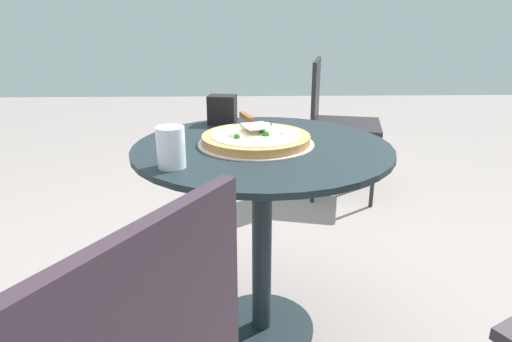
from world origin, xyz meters
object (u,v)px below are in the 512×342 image
pizza_on_tray (256,139)px  napkin_dispenser (222,110)px  drinking_cup (171,147)px  pizza_server (251,121)px  patio_table (262,194)px  patio_chair_far (334,116)px

pizza_on_tray → napkin_dispenser: bearing=-67.5°
drinking_cup → napkin_dispenser: bearing=-102.7°
pizza_on_tray → pizza_server: pizza_server is taller
patio_table → pizza_server: bearing=-70.4°
patio_table → drinking_cup: drinking_cup is taller
patio_table → pizza_on_tray: bearing=-26.5°
drinking_cup → napkin_dispenser: size_ratio=1.04×
pizza_server → patio_chair_far: patio_chair_far is taller
drinking_cup → pizza_on_tray: bearing=-136.5°
pizza_server → patio_chair_far: size_ratio=0.25×
patio_table → drinking_cup: bearing=39.9°
pizza_on_tray → patio_chair_far: (-0.52, -1.30, -0.21)m
drinking_cup → patio_table: bearing=-140.1°
pizza_on_tray → drinking_cup: (0.23, 0.22, 0.04)m
pizza_server → patio_chair_far: bearing=-113.6°
patio_table → napkin_dispenser: size_ratio=7.65×
patio_table → pizza_on_tray: size_ratio=2.21×
pizza_server → drinking_cup: (0.22, 0.30, -0.00)m
pizza_on_tray → patio_chair_far: patio_chair_far is taller
pizza_server → patio_table: bearing=109.6°
patio_table → pizza_server: pizza_server is taller
pizza_server → drinking_cup: drinking_cup is taller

